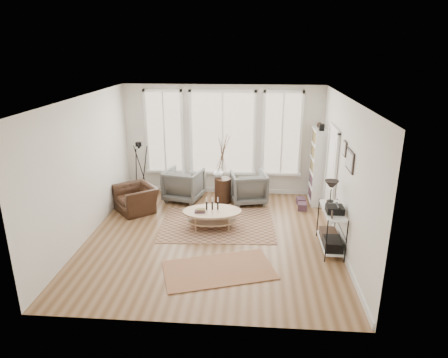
# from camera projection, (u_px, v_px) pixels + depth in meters

# --- Properties ---
(room) EXTENTS (5.50, 5.54, 2.90)m
(room) POSITION_uv_depth(u_px,v_px,m) (213.00, 173.00, 7.97)
(room) COLOR #8D6846
(room) RESTS_ON ground
(bay_window) EXTENTS (4.14, 0.12, 2.24)m
(bay_window) POSITION_uv_depth(u_px,v_px,m) (223.00, 135.00, 10.46)
(bay_window) COLOR tan
(bay_window) RESTS_ON ground
(door) EXTENTS (0.09, 1.06, 2.22)m
(door) POSITION_uv_depth(u_px,v_px,m) (331.00, 173.00, 8.95)
(door) COLOR silver
(door) RESTS_ON ground
(bookcase) EXTENTS (0.31, 0.85, 2.06)m
(bookcase) POSITION_uv_depth(u_px,v_px,m) (317.00, 166.00, 10.03)
(bookcase) COLOR white
(bookcase) RESTS_ON ground
(low_shelf) EXTENTS (0.38, 1.08, 1.30)m
(low_shelf) POSITION_uv_depth(u_px,v_px,m) (332.00, 225.00, 7.79)
(low_shelf) COLOR white
(low_shelf) RESTS_ON ground
(wall_art) EXTENTS (0.04, 0.88, 0.44)m
(wall_art) POSITION_uv_depth(u_px,v_px,m) (349.00, 157.00, 7.37)
(wall_art) COLOR black
(wall_art) RESTS_ON ground
(rug_main) EXTENTS (2.60, 2.01, 0.01)m
(rug_main) POSITION_uv_depth(u_px,v_px,m) (218.00, 224.00, 8.99)
(rug_main) COLOR brown
(rug_main) RESTS_ON ground
(rug_runner) EXTENTS (2.19, 1.63, 0.01)m
(rug_runner) POSITION_uv_depth(u_px,v_px,m) (219.00, 270.00, 7.17)
(rug_runner) COLOR maroon
(rug_runner) RESTS_ON ground
(coffee_table) EXTENTS (1.36, 0.94, 0.59)m
(coffee_table) POSITION_uv_depth(u_px,v_px,m) (212.00, 214.00, 8.75)
(coffee_table) COLOR tan
(coffee_table) RESTS_ON ground
(armchair_left) EXTENTS (1.07, 1.09, 0.83)m
(armchair_left) POSITION_uv_depth(u_px,v_px,m) (184.00, 185.00, 10.32)
(armchair_left) COLOR #5E5E5A
(armchair_left) RESTS_ON ground
(armchair_right) EXTENTS (1.02, 1.04, 0.80)m
(armchair_right) POSITION_uv_depth(u_px,v_px,m) (248.00, 187.00, 10.16)
(armchair_right) COLOR #5E5E5A
(armchair_right) RESTS_ON ground
(side_table) EXTENTS (0.42, 0.42, 1.78)m
(side_table) POSITION_uv_depth(u_px,v_px,m) (223.00, 170.00, 10.03)
(side_table) COLOR #352015
(side_table) RESTS_ON ground
(vase) EXTENTS (0.31, 0.31, 0.25)m
(vase) POSITION_uv_depth(u_px,v_px,m) (218.00, 173.00, 10.13)
(vase) COLOR silver
(vase) RESTS_ON side_table
(accent_chair) EXTENTS (1.27, 1.26, 0.62)m
(accent_chair) POSITION_uv_depth(u_px,v_px,m) (136.00, 199.00, 9.66)
(accent_chair) COLOR #352015
(accent_chair) RESTS_ON ground
(tripod_camera) EXTENTS (0.53, 0.53, 1.51)m
(tripod_camera) POSITION_uv_depth(u_px,v_px,m) (141.00, 173.00, 10.35)
(tripod_camera) COLOR black
(tripod_camera) RESTS_ON ground
(book_stack_near) EXTENTS (0.24, 0.28, 0.16)m
(book_stack_near) POSITION_uv_depth(u_px,v_px,m) (301.00, 201.00, 10.12)
(book_stack_near) COLOR maroon
(book_stack_near) RESTS_ON ground
(book_stack_far) EXTENTS (0.24, 0.29, 0.17)m
(book_stack_far) POSITION_uv_depth(u_px,v_px,m) (302.00, 206.00, 9.78)
(book_stack_far) COLOR maroon
(book_stack_far) RESTS_ON ground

